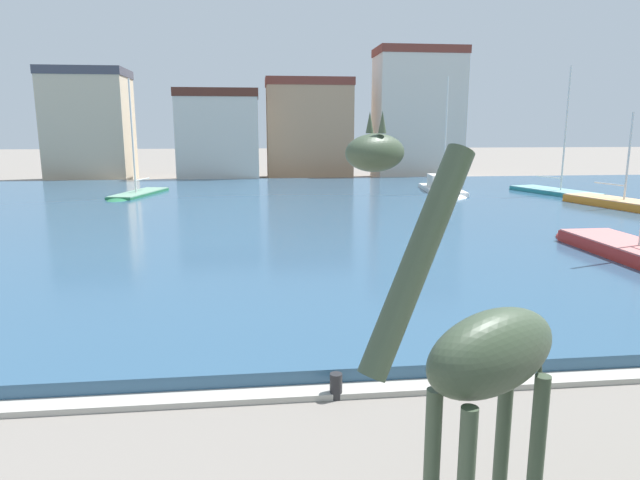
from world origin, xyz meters
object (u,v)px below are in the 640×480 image
mooring_bollard (336,386)px  sailboat_red (634,256)px  sailboat_teal (562,195)px  sailboat_white (443,190)px  sailboat_orange (626,207)px  giraffe_statue (483,365)px  sailboat_green (135,196)px

mooring_bollard → sailboat_red: bearing=35.3°
sailboat_teal → sailboat_white: size_ratio=1.07×
sailboat_orange → mooring_bollard: size_ratio=15.67×
sailboat_orange → sailboat_white: 12.42m
sailboat_white → sailboat_teal: bearing=-17.3°
giraffe_statue → mooring_bollard: bearing=101.1°
giraffe_statue → sailboat_teal: (19.57, 32.24, -2.26)m
sailboat_teal → sailboat_white: (-8.04, 2.50, 0.15)m
sailboat_orange → giraffe_statue: bearing=-127.8°
sailboat_orange → sailboat_white: size_ratio=0.89×
giraffe_statue → sailboat_orange: (19.65, 25.34, -2.19)m
sailboat_orange → sailboat_red: sailboat_orange is taller
sailboat_orange → sailboat_red: 14.61m
giraffe_statue → sailboat_green: bearing=107.3°
sailboat_white → mooring_bollard: 32.69m
sailboat_green → sailboat_white: (22.49, -0.37, 0.18)m
sailboat_white → sailboat_red: size_ratio=0.91×
mooring_bollard → sailboat_white: bearing=67.7°
sailboat_red → mooring_bollard: bearing=-144.7°
giraffe_statue → mooring_bollard: 5.17m
sailboat_white → mooring_bollard: bearing=-112.3°
sailboat_red → mooring_bollard: 15.13m
sailboat_teal → sailboat_green: (-30.54, 2.87, -0.04)m
giraffe_statue → sailboat_orange: 32.14m
sailboat_green → sailboat_teal: bearing=-5.4°
giraffe_statue → sailboat_white: bearing=71.6°
sailboat_green → mooring_bollard: size_ratio=16.93×
giraffe_statue → sailboat_green: size_ratio=0.61×
sailboat_orange → sailboat_teal: 6.90m
mooring_bollard → sailboat_teal: bearing=53.6°
sailboat_red → mooring_bollard: size_ratio=19.31×
sailboat_red → sailboat_orange: bearing=55.9°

